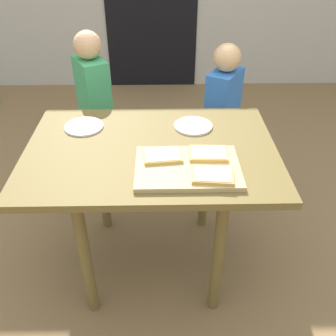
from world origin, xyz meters
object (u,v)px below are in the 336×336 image
(child_right, at_px, (222,113))
(child_left, at_px, (95,109))
(dining_table, at_px, (151,165))
(pizza_slice_far_left, at_px, (163,155))
(plate_white_right, at_px, (193,126))
(plate_white_left, at_px, (84,127))
(cutting_board, at_px, (188,168))
(pizza_slice_far_right, at_px, (208,153))
(pizza_slice_near_right, at_px, (213,175))

(child_right, bearing_deg, child_left, -178.74)
(dining_table, bearing_deg, pizza_slice_far_left, -64.36)
(plate_white_right, height_order, plate_white_left, same)
(plate_white_left, distance_m, child_left, 0.48)
(cutting_board, height_order, pizza_slice_far_right, pizza_slice_far_right)
(cutting_board, xyz_separation_m, plate_white_right, (0.05, 0.36, -0.01))
(pizza_slice_far_left, height_order, pizza_slice_near_right, same)
(plate_white_left, distance_m, child_right, 0.90)
(cutting_board, relative_size, child_right, 0.43)
(cutting_board, xyz_separation_m, child_right, (0.27, 0.84, -0.18))
(pizza_slice_near_right, bearing_deg, plate_white_right, 95.57)
(child_left, height_order, child_right, child_left)
(pizza_slice_far_left, height_order, plate_white_left, pizza_slice_far_left)
(child_right, bearing_deg, dining_table, -122.09)
(cutting_board, relative_size, pizza_slice_far_left, 2.48)
(pizza_slice_far_right, bearing_deg, plate_white_right, 98.31)
(cutting_board, height_order, pizza_slice_far_left, pizza_slice_far_left)
(cutting_board, relative_size, pizza_slice_far_right, 2.58)
(pizza_slice_far_right, xyz_separation_m, plate_white_left, (-0.56, 0.28, -0.02))
(pizza_slice_far_right, distance_m, child_left, 0.96)
(dining_table, relative_size, pizza_slice_near_right, 6.50)
(cutting_board, xyz_separation_m, child_left, (-0.50, 0.82, -0.14))
(cutting_board, bearing_deg, pizza_slice_near_right, -39.84)
(plate_white_right, distance_m, plate_white_left, 0.52)
(child_right, bearing_deg, plate_white_left, -147.14)
(dining_table, xyz_separation_m, cutting_board, (0.15, -0.17, 0.10))
(dining_table, relative_size, child_left, 1.04)
(plate_white_left, bearing_deg, child_right, 32.86)
(cutting_board, distance_m, pizza_slice_near_right, 0.12)
(pizza_slice_near_right, relative_size, plate_white_left, 0.92)
(dining_table, distance_m, plate_white_left, 0.39)
(dining_table, distance_m, child_right, 0.80)
(pizza_slice_far_left, distance_m, plate_white_left, 0.48)
(dining_table, xyz_separation_m, plate_white_left, (-0.32, 0.19, 0.10))
(dining_table, height_order, child_right, child_right)
(pizza_slice_far_right, bearing_deg, plate_white_left, 153.28)
(plate_white_right, bearing_deg, pizza_slice_far_right, -81.69)
(child_right, bearing_deg, pizza_slice_near_right, -101.05)
(pizza_slice_far_left, relative_size, plate_white_right, 0.92)
(dining_table, distance_m, pizza_slice_near_right, 0.37)
(pizza_slice_far_left, relative_size, pizza_slice_far_right, 1.04)
(cutting_board, height_order, plate_white_right, cutting_board)
(child_left, bearing_deg, plate_white_left, -86.84)
(pizza_slice_near_right, height_order, child_left, child_left)
(pizza_slice_far_left, xyz_separation_m, pizza_slice_near_right, (0.19, -0.14, 0.00))
(plate_white_right, bearing_deg, pizza_slice_far_left, -117.01)
(dining_table, distance_m, pizza_slice_far_left, 0.17)
(child_left, relative_size, child_right, 1.08)
(pizza_slice_far_right, bearing_deg, dining_table, 158.75)
(plate_white_right, height_order, child_left, child_left)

